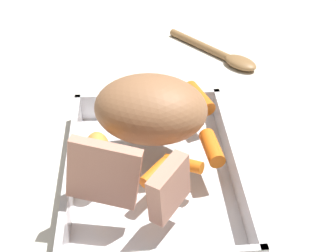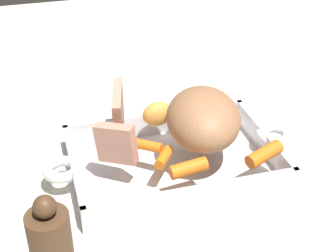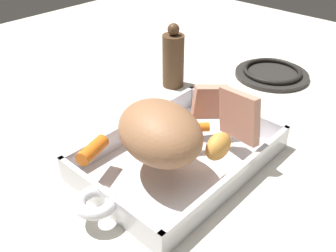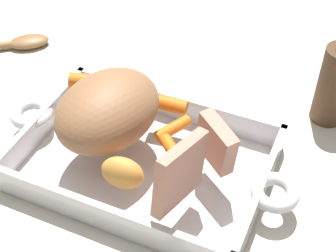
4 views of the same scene
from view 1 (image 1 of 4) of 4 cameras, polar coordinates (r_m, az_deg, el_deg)
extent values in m
plane|color=silver|center=(0.69, -1.63, -6.49)|extent=(1.90, 1.90, 0.00)
cube|color=silver|center=(0.69, -1.63, -6.29)|extent=(0.33, 0.23, 0.01)
cube|color=silver|center=(0.69, 7.59, -4.55)|extent=(0.33, 0.01, 0.05)
cube|color=silver|center=(0.68, -11.01, -5.44)|extent=(0.33, 0.01, 0.05)
cube|color=silver|center=(0.81, -2.29, 2.39)|extent=(0.01, 0.23, 0.05)
torus|color=silver|center=(0.82, -2.37, 3.82)|extent=(0.06, 0.06, 0.02)
ellipsoid|color=#9A6945|center=(0.68, -2.12, 1.97)|extent=(0.15, 0.18, 0.09)
cube|color=tan|center=(0.57, 0.11, -7.07)|extent=(0.07, 0.06, 0.07)
cube|color=tan|center=(0.58, -7.35, -5.37)|extent=(0.04, 0.09, 0.09)
cylinder|color=orange|center=(0.63, -1.62, -5.36)|extent=(0.05, 0.04, 0.02)
cylinder|color=orange|center=(0.76, 3.55, 3.21)|extent=(0.07, 0.04, 0.03)
cylinder|color=orange|center=(0.64, 1.76, -4.31)|extent=(0.04, 0.05, 0.02)
cylinder|color=orange|center=(0.66, 5.06, -2.64)|extent=(0.06, 0.03, 0.02)
ellipsoid|color=gold|center=(0.65, -8.03, -2.73)|extent=(0.06, 0.04, 0.04)
cylinder|color=olive|center=(1.03, 3.68, 9.19)|extent=(0.14, 0.11, 0.01)
ellipsoid|color=olive|center=(0.97, 8.26, 7.14)|extent=(0.08, 0.08, 0.02)
camera|label=2|loc=(0.75, 66.98, 19.54)|focal=54.37mm
camera|label=3|loc=(0.95, -26.80, 29.09)|focal=39.42mm
camera|label=4|loc=(0.50, -67.08, 24.44)|focal=54.36mm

